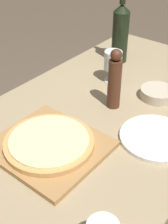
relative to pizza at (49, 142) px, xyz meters
The scene contains 8 objects.
dining_table 0.27m from the pizza, 84.55° to the left, with size 0.83×1.64×0.77m.
cutting_board 0.02m from the pizza, 131.19° to the right, with size 0.36×0.33×0.02m.
pizza is the anchor object (origin of this frame).
wine_bottle 0.75m from the pizza, 105.06° to the left, with size 0.08×0.08×0.35m.
pepper_mill 0.36m from the pizza, 86.53° to the left, with size 0.05×0.05×0.25m.
wine_glass 0.53m from the pizza, 100.75° to the left, with size 0.08×0.08×0.15m.
small_bowl 0.53m from the pizza, 75.72° to the left, with size 0.14×0.14×0.04m.
dinner_plate 0.37m from the pizza, 46.26° to the left, with size 0.26×0.26×0.01m.
Camera 1 is at (0.56, -0.78, 1.48)m, focal length 50.00 mm.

